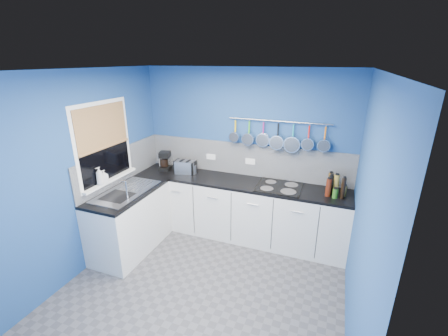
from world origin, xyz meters
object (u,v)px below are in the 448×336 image
Objects in this scene: coffee_maker at (165,161)px; toaster at (185,167)px; soap_bottle_b at (104,176)px; canister at (193,169)px; hob at (279,187)px; soap_bottle_a at (100,176)px; paper_towel at (162,162)px.

toaster is (0.38, -0.00, -0.05)m from coffee_maker.
coffee_maker reaches higher than toaster.
coffee_maker is 0.38m from toaster.
soap_bottle_b is 0.56× the size of toaster.
hob is (1.37, -0.05, -0.06)m from canister.
soap_bottle_a is 0.99× the size of paper_towel.
hob is (1.88, -0.05, -0.14)m from coffee_maker.
soap_bottle_b is at bearing -126.29° from canister.
soap_bottle_b reaches higher than paper_towel.
paper_towel is at bearing 79.24° from soap_bottle_a.
paper_towel is 0.56m from canister.
coffee_maker is 0.49× the size of hob.
soap_bottle_a is 1.31m from toaster.
coffee_maker is at bearing 178.59° from hob.
toaster reaches higher than hob.
soap_bottle_a reaches higher than hob.
soap_bottle_a is at bearing -153.14° from hob.
soap_bottle_a is 2.42m from hob.
paper_towel is 1.93m from hob.
coffee_maker is at bearing -17.03° from paper_towel.
soap_bottle_a reaches higher than coffee_maker.
soap_bottle_b is at bearing -101.52° from paper_towel.
canister is at bearing 53.71° from soap_bottle_b.
paper_towel is 0.43m from toaster.
canister is at bearing -10.22° from toaster.
coffee_maker is 0.98× the size of toaster.
soap_bottle_b is 0.71× the size of paper_towel.
paper_towel is 1.73× the size of canister.
toaster is at bearing -2.52° from paper_towel.
hob is (1.50, -0.04, -0.09)m from toaster.
canister is at bearing 177.83° from hob.
soap_bottle_b reaches higher than toaster.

